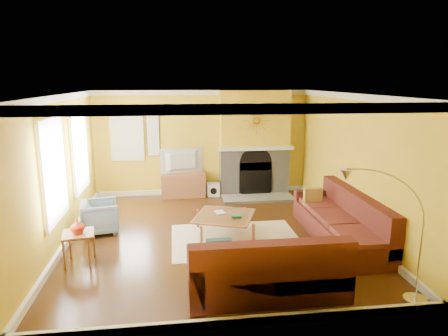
{
  "coord_description": "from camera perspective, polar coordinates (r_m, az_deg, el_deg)",
  "views": [
    {
      "loc": [
        -0.74,
        -7.27,
        2.95
      ],
      "look_at": [
        0.24,
        0.4,
        1.24
      ],
      "focal_mm": 32.0,
      "sensor_mm": 36.0,
      "label": 1
    }
  ],
  "objects": [
    {
      "name": "subwoofer",
      "position": [
        10.41,
        -1.59,
        -3.07
      ],
      "size": [
        0.33,
        0.33,
        0.33
      ],
      "primitive_type": "cube",
      "color": "white",
      "rests_on": "floor"
    },
    {
      "name": "wall_left",
      "position": [
        7.71,
        -22.31,
        -0.46
      ],
      "size": [
        0.02,
        6.0,
        2.7
      ],
      "primitive_type": "cube",
      "color": "gold",
      "rests_on": "ground"
    },
    {
      "name": "side_table",
      "position": [
        7.04,
        -19.96,
        -10.74
      ],
      "size": [
        0.56,
        0.56,
        0.54
      ],
      "primitive_type": null,
      "rotation": [
        0.0,
        0.0,
        0.17
      ],
      "color": "brown",
      "rests_on": "floor"
    },
    {
      "name": "wall_back",
      "position": [
        10.43,
        -3.16,
        3.61
      ],
      "size": [
        5.5,
        0.02,
        2.7
      ],
      "primitive_type": "cube",
      "color": "gold",
      "rests_on": "ground"
    },
    {
      "name": "rug",
      "position": [
        7.65,
        1.69,
        -10.16
      ],
      "size": [
        2.4,
        1.8,
        0.02
      ],
      "primitive_type": "cube",
      "color": "beige",
      "rests_on": "floor"
    },
    {
      "name": "coffee_table",
      "position": [
        7.78,
        0.02,
        -8.17
      ],
      "size": [
        1.36,
        1.36,
        0.42
      ],
      "primitive_type": null,
      "rotation": [
        0.0,
        0.0,
        -0.35
      ],
      "color": "white",
      "rests_on": "floor"
    },
    {
      "name": "arc_lamp",
      "position": [
        5.64,
        22.11,
        -9.39
      ],
      "size": [
        1.22,
        0.36,
        1.88
      ],
      "primitive_type": null,
      "color": "silver",
      "rests_on": "floor"
    },
    {
      "name": "wall_art",
      "position": [
        10.34,
        -10.1,
        4.76
      ],
      "size": [
        0.34,
        0.04,
        1.14
      ],
      "primitive_type": "cube",
      "color": "white",
      "rests_on": "wall_back"
    },
    {
      "name": "window_back",
      "position": [
        10.39,
        -13.69,
        4.36
      ],
      "size": [
        0.82,
        0.06,
        1.22
      ],
      "primitive_type": "cube",
      "color": "white",
      "rests_on": "wall_back"
    },
    {
      "name": "crown_molding",
      "position": [
        7.31,
        -1.52,
        10.03
      ],
      "size": [
        5.5,
        6.0,
        0.12
      ],
      "primitive_type": null,
      "color": "white",
      "rests_on": "ceiling"
    },
    {
      "name": "ceiling",
      "position": [
        7.31,
        -1.52,
        10.57
      ],
      "size": [
        5.5,
        6.0,
        0.02
      ],
      "primitive_type": "cube",
      "color": "white",
      "rests_on": "ground"
    },
    {
      "name": "hearth",
      "position": [
        10.17,
        4.88,
        -4.27
      ],
      "size": [
        1.8,
        0.7,
        0.06
      ],
      "primitive_type": "cube",
      "color": "gray",
      "rests_on": "floor"
    },
    {
      "name": "wall_right",
      "position": [
        8.23,
        18.04,
        0.62
      ],
      "size": [
        0.02,
        6.0,
        2.7
      ],
      "primitive_type": "cube",
      "color": "gold",
      "rests_on": "ground"
    },
    {
      "name": "media_console",
      "position": [
        10.37,
        -5.81,
        -2.38
      ],
      "size": [
        1.11,
        0.5,
        0.61
      ],
      "primitive_type": "cube",
      "color": "brown",
      "rests_on": "floor"
    },
    {
      "name": "wall_front",
      "position": [
        4.61,
        2.41,
        -7.85
      ],
      "size": [
        5.5,
        0.02,
        2.7
      ],
      "primitive_type": "cube",
      "color": "gold",
      "rests_on": "ground"
    },
    {
      "name": "book",
      "position": [
        7.79,
        -1.24,
        -6.42
      ],
      "size": [
        0.23,
        0.28,
        0.02
      ],
      "primitive_type": "imported",
      "rotation": [
        0.0,
        0.0,
        0.22
      ],
      "color": "white",
      "rests_on": "coffee_table"
    },
    {
      "name": "baseboard",
      "position": [
        7.86,
        -1.41,
        -9.12
      ],
      "size": [
        5.5,
        6.0,
        0.12
      ],
      "primitive_type": null,
      "color": "white",
      "rests_on": "floor"
    },
    {
      "name": "fireplace",
      "position": [
        10.41,
        4.38,
        3.58
      ],
      "size": [
        1.8,
        0.4,
        2.7
      ],
      "primitive_type": null,
      "color": "gray",
      "rests_on": "floor"
    },
    {
      "name": "window_left_near",
      "position": [
        8.91,
        -20.05,
        2.34
      ],
      "size": [
        0.06,
        1.22,
        1.72
      ],
      "primitive_type": "cube",
      "color": "white",
      "rests_on": "wall_left"
    },
    {
      "name": "mantel",
      "position": [
        10.19,
        4.64,
        2.81
      ],
      "size": [
        1.92,
        0.22,
        0.08
      ],
      "primitive_type": "cube",
      "color": "white",
      "rests_on": "fireplace"
    },
    {
      "name": "tv",
      "position": [
        10.23,
        -5.89,
        1.0
      ],
      "size": [
        1.1,
        0.41,
        0.63
      ],
      "primitive_type": "imported",
      "rotation": [
        0.0,
        0.0,
        3.39
      ],
      "color": "black",
      "rests_on": "media_console"
    },
    {
      "name": "vase",
      "position": [
        6.9,
        -20.2,
        -7.78
      ],
      "size": [
        0.29,
        0.29,
        0.24
      ],
      "primitive_type": "imported",
      "rotation": [
        0.0,
        0.0,
        -0.32
      ],
      "color": "red",
      "rests_on": "side_table"
    },
    {
      "name": "armchair",
      "position": [
        8.26,
        -17.31,
        -6.68
      ],
      "size": [
        0.82,
        0.81,
        0.64
      ],
      "primitive_type": "imported",
      "rotation": [
        0.0,
        0.0,
        1.76
      ],
      "color": "slate",
      "rests_on": "floor"
    },
    {
      "name": "window_left_far",
      "position": [
        7.11,
        -23.31,
        -0.34
      ],
      "size": [
        0.06,
        1.22,
        1.72
      ],
      "primitive_type": "cube",
      "color": "white",
      "rests_on": "wall_left"
    },
    {
      "name": "sectional_sofa",
      "position": [
        7.07,
        8.18,
        -8.38
      ],
      "size": [
        3.34,
        3.58,
        0.9
      ],
      "primitive_type": null,
      "color": "#541F1B",
      "rests_on": "floor"
    },
    {
      "name": "sunburst",
      "position": [
        10.11,
        4.7,
        6.74
      ],
      "size": [
        0.7,
        0.04,
        0.7
      ],
      "primitive_type": null,
      "color": "olive",
      "rests_on": "fireplace"
    },
    {
      "name": "floor",
      "position": [
        7.88,
        -1.4,
        -9.6
      ],
      "size": [
        5.5,
        6.0,
        0.02
      ],
      "primitive_type": "cube",
      "color": "#4D2B10",
      "rests_on": "ground"
    }
  ]
}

